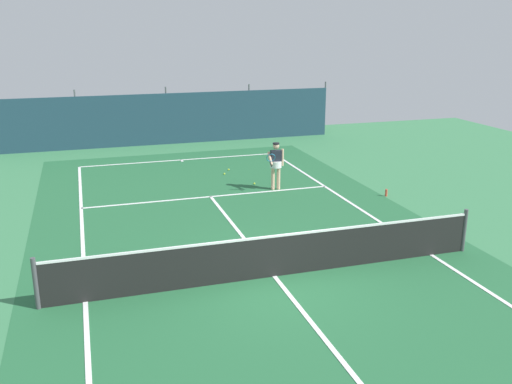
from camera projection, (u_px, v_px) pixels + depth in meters
name	position (u px, v px, depth m)	size (l,w,h in m)	color
ground_plane	(274.00, 276.00, 12.68)	(36.00, 36.00, 0.00)	#387A4C
court_surface	(274.00, 276.00, 12.68)	(11.02, 26.60, 0.01)	#236038
tennis_net	(274.00, 256.00, 12.53)	(10.12, 0.10, 1.10)	black
back_fence	(166.00, 128.00, 27.00)	(16.30, 0.98, 2.70)	#1E3D4C
tennis_player	(276.00, 162.00, 19.09)	(0.75, 0.73, 1.64)	#D8AD8C
tennis_ball_near_player	(224.00, 174.00, 21.28)	(0.07, 0.07, 0.07)	#CCDB33
tennis_ball_midcourt	(229.00, 170.00, 21.89)	(0.07, 0.07, 0.07)	#CCDB33
tennis_ball_by_sideline	(254.00, 184.00, 19.97)	(0.07, 0.07, 0.07)	#CCDB33
water_bottle	(386.00, 193.00, 18.58)	(0.08, 0.08, 0.24)	#D84C38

